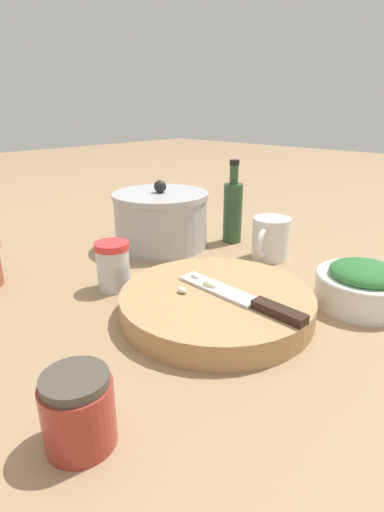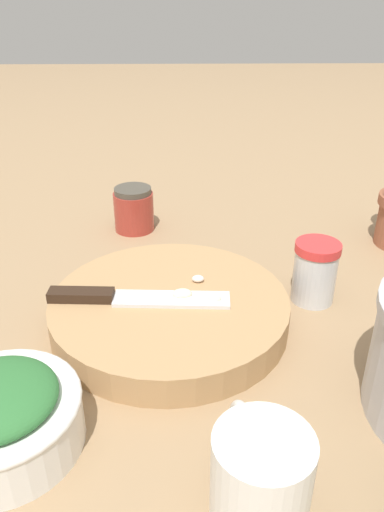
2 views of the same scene
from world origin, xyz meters
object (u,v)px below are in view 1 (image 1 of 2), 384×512
at_px(stock_pot, 161,219).
at_px(cutting_board, 216,303).
at_px(chef_knife, 246,299).
at_px(herb_bowl, 363,285).
at_px(garlic_cloves, 201,284).
at_px(coffee_mug, 270,239).
at_px(honey_jar, 78,410).
at_px(spice_jar, 113,265).
at_px(oil_bottle, 233,210).

bearing_deg(stock_pot, cutting_board, -118.46).
bearing_deg(chef_knife, herb_bowl, -25.41).
distance_m(chef_knife, garlic_cloves, 0.08).
distance_m(herb_bowl, coffee_mug, 0.24).
bearing_deg(honey_jar, herb_bowl, -10.03).
bearing_deg(spice_jar, garlic_cloves, -73.81).
bearing_deg(cutting_board, stock_pot, 61.54).
xyz_separation_m(garlic_cloves, honey_jar, (-0.28, -0.10, -0.01)).
bearing_deg(garlic_cloves, chef_knife, -84.71).
height_order(garlic_cloves, spice_jar, spice_jar).
relative_size(cutting_board, stock_pot, 1.39).
relative_size(coffee_mug, honey_jar, 1.45).
relative_size(cutting_board, oil_bottle, 1.55).
relative_size(herb_bowl, spice_jar, 1.75).
bearing_deg(cutting_board, garlic_cloves, 96.15).
xyz_separation_m(spice_jar, honey_jar, (-0.23, -0.26, -0.01)).
distance_m(herb_bowl, stock_pot, 0.46).
bearing_deg(coffee_mug, garlic_cloves, -170.36).
xyz_separation_m(coffee_mug, oil_bottle, (0.04, 0.13, 0.03)).
distance_m(cutting_board, herb_bowl, 0.24).
xyz_separation_m(chef_knife, coffee_mug, (0.26, 0.13, 0.00)).
xyz_separation_m(chef_knife, oil_bottle, (0.30, 0.26, 0.03)).
bearing_deg(honey_jar, coffee_mug, 14.48).
xyz_separation_m(chef_knife, honey_jar, (-0.29, -0.02, -0.00)).
relative_size(cutting_board, chef_knife, 1.33).
bearing_deg(honey_jar, spice_jar, 48.26).
relative_size(honey_jar, stock_pot, 0.36).
bearing_deg(oil_bottle, herb_bowl, -107.63).
height_order(cutting_board, herb_bowl, herb_bowl).
bearing_deg(garlic_cloves, cutting_board, -83.85).
relative_size(cutting_board, herb_bowl, 1.99).
distance_m(garlic_cloves, honey_jar, 0.30).
relative_size(herb_bowl, stock_pot, 0.70).
xyz_separation_m(cutting_board, spice_jar, (-0.05, 0.20, 0.02)).
relative_size(chef_knife, honey_jar, 2.91).
bearing_deg(coffee_mug, cutting_board, -164.29).
distance_m(herb_bowl, honey_jar, 0.48).
height_order(cutting_board, spice_jar, spice_jar).
height_order(coffee_mug, honey_jar, coffee_mug).
distance_m(herb_bowl, oil_bottle, 0.38).
xyz_separation_m(cutting_board, chef_knife, (0.00, -0.05, 0.02)).
height_order(chef_knife, oil_bottle, oil_bottle).
relative_size(garlic_cloves, honey_jar, 0.81).
distance_m(cutting_board, chef_knife, 0.06).
distance_m(coffee_mug, stock_pot, 0.25).
bearing_deg(spice_jar, chef_knife, -77.29).
height_order(chef_knife, herb_bowl, herb_bowl).
xyz_separation_m(cutting_board, coffee_mug, (0.27, 0.08, 0.03)).
bearing_deg(honey_jar, garlic_cloves, 18.92).
bearing_deg(chef_knife, cutting_board, 97.82).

